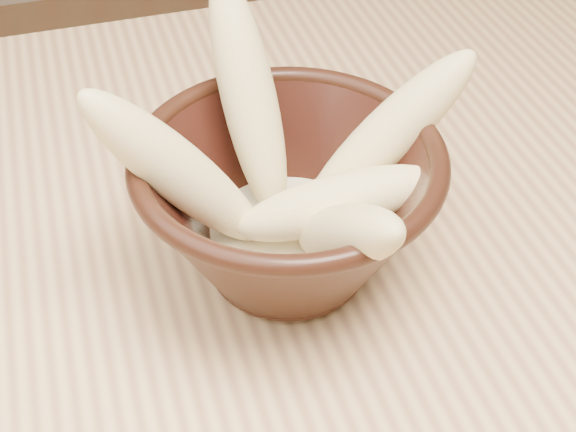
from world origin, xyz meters
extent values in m
cylinder|color=tan|center=(0.54, 0.34, 0.35)|extent=(0.05, 0.05, 0.71)
cylinder|color=black|center=(0.22, 0.05, 0.76)|extent=(0.08, 0.08, 0.01)
cylinder|color=black|center=(0.22, 0.05, 0.77)|extent=(0.08, 0.08, 0.01)
torus|color=black|center=(0.22, 0.05, 0.84)|extent=(0.18, 0.18, 0.01)
cylinder|color=beige|center=(0.22, 0.05, 0.78)|extent=(0.10, 0.10, 0.01)
ellipsoid|color=#F6DD91|center=(0.21, 0.10, 0.85)|extent=(0.04, 0.11, 0.14)
ellipsoid|color=#F6DD91|center=(0.16, 0.06, 0.84)|extent=(0.12, 0.05, 0.13)
ellipsoid|color=#F6DD91|center=(0.28, 0.06, 0.83)|extent=(0.12, 0.04, 0.12)
ellipsoid|color=#F6DD91|center=(0.24, 0.03, 0.82)|extent=(0.12, 0.05, 0.06)
ellipsoid|color=#F6DD91|center=(0.23, 0.00, 0.82)|extent=(0.05, 0.11, 0.10)
camera|label=1|loc=(0.11, -0.28, 1.11)|focal=50.00mm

